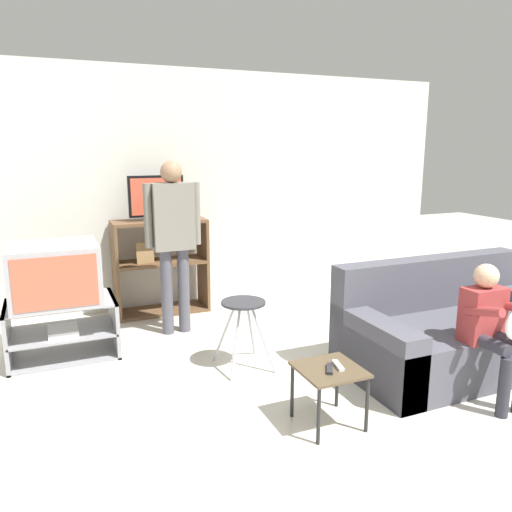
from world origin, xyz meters
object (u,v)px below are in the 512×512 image
remote_control_black (330,369)px  remote_control_white (338,365)px  tv_stand (63,329)px  media_shelf (161,266)px  television_main (55,273)px  folding_stool (243,313)px  person_seated_child (491,323)px  person_standing_adult (173,231)px  snack_table (329,376)px  television_flat (156,199)px  couch (453,333)px

remote_control_black → remote_control_white: same height
tv_stand → media_shelf: (1.04, 0.84, 0.28)m
television_main → folding_stool: size_ratio=1.25×
folding_stool → person_seated_child: (1.38, -1.18, 0.11)m
tv_stand → person_standing_adult: bearing=10.2°
person_seated_child → remote_control_black: bearing=173.8°
snack_table → tv_stand: bearing=129.9°
media_shelf → remote_control_black: size_ratio=7.05×
television_flat → remote_control_white: bearing=-77.9°
remote_control_white → folding_stool: bearing=115.9°
person_standing_adult → remote_control_black: bearing=-76.8°
tv_stand → folding_stool: (1.35, -0.80, 0.22)m
remote_control_black → remote_control_white: (0.07, 0.02, 0.00)m
tv_stand → media_shelf: 1.37m
remote_control_black → snack_table: bearing=89.9°
television_flat → folding_stool: bearing=-78.6°
television_main → snack_table: (1.55, -1.83, -0.40)m
folding_stool → remote_control_black: (0.17, -1.05, -0.06)m
folding_stool → remote_control_white: bearing=-76.8°
snack_table → television_flat: bearing=100.9°
folding_stool → snack_table: folding_stool is taller
remote_control_black → couch: size_ratio=0.08×
television_flat → person_standing_adult: size_ratio=0.35×
tv_stand → media_shelf: media_shelf is taller
folding_stool → remote_control_black: 1.07m
snack_table → person_standing_adult: size_ratio=0.24×
tv_stand → folding_stool: bearing=-30.8°
television_flat → person_seated_child: bearing=-58.7°
television_flat → snack_table: size_ratio=1.45×
remote_control_black → remote_control_white: bearing=46.1°
television_flat → couch: television_flat is taller
media_shelf → folding_stool: 1.67m
tv_stand → remote_control_black: 2.40m
person_standing_adult → tv_stand: bearing=-169.8°
television_main → remote_control_black: size_ratio=4.90×
media_shelf → remote_control_white: media_shelf is taller
television_main → television_flat: 1.41m
television_main → media_shelf: bearing=38.4°
television_main → couch: size_ratio=0.38×
television_main → person_standing_adult: bearing=10.0°
television_flat → snack_table: 2.84m
media_shelf → remote_control_white: 2.73m
couch → person_standing_adult: 2.61m
remote_control_white → tv_stand: bearing=143.6°
media_shelf → person_standing_adult: person_standing_adult is taller
snack_table → person_seated_child: (1.19, -0.16, 0.24)m
television_flat → remote_control_white: (0.57, -2.65, -0.84)m
folding_stool → media_shelf: bearing=100.5°
remote_control_black → tv_stand: bearing=159.6°
television_main → person_seated_child: size_ratio=0.72×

